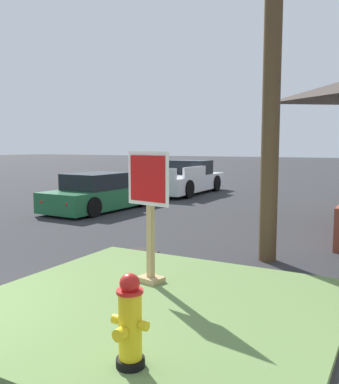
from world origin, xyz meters
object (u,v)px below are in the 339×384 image
object	(u,v)px
stop_sign	(150,219)
parked_sedan_green	(99,194)
fire_hydrant	(130,323)
manhole_cover	(142,251)
pickup_truck_white	(185,180)

from	to	relation	value
stop_sign	parked_sedan_green	xyz separation A→B (m)	(-5.56, 5.84, -0.52)
fire_hydrant	manhole_cover	bearing A→B (deg)	121.19
stop_sign	fire_hydrant	bearing A→B (deg)	-62.89
stop_sign	parked_sedan_green	bearing A→B (deg)	133.57
parked_sedan_green	fire_hydrant	bearing A→B (deg)	-50.24
manhole_cover	stop_sign	bearing A→B (deg)	-54.24
fire_hydrant	parked_sedan_green	distance (m)	10.44
fire_hydrant	parked_sedan_green	world-z (taller)	parked_sedan_green
manhole_cover	pickup_truck_white	size ratio (longest dim) A/B	0.13
fire_hydrant	pickup_truck_white	size ratio (longest dim) A/B	0.17
pickup_truck_white	fire_hydrant	bearing A→B (deg)	-65.21
manhole_cover	parked_sedan_green	xyz separation A→B (m)	(-4.28, 4.07, 0.53)
stop_sign	pickup_truck_white	bearing A→B (deg)	114.36
parked_sedan_green	pickup_truck_white	world-z (taller)	pickup_truck_white
parked_sedan_green	pickup_truck_white	bearing A→B (deg)	87.67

